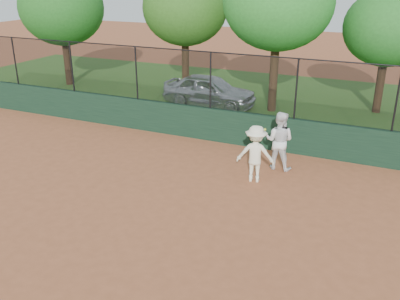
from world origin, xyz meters
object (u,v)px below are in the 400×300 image
at_px(tree_2, 278,2).
at_px(tree_3, 389,28).
at_px(parked_car, 209,90).
at_px(tree_0, 61,8).
at_px(player_second, 279,141).
at_px(tree_1, 185,8).
at_px(player_main, 255,154).

bearing_deg(tree_2, tree_3, 21.04).
xyz_separation_m(parked_car, tree_0, (-8.61, 0.76, 3.28)).
bearing_deg(tree_3, player_second, -107.39).
relative_size(tree_0, tree_1, 1.01).
bearing_deg(player_second, player_main, 73.18).
relative_size(parked_car, tree_1, 0.72).
bearing_deg(parked_car, player_second, -138.80).
height_order(player_second, tree_1, tree_1).
bearing_deg(player_second, tree_0, -23.78).
height_order(tree_0, tree_2, tree_2).
bearing_deg(tree_1, player_main, -53.24).
bearing_deg(parked_car, tree_0, 86.07).
bearing_deg(parked_car, tree_2, -79.89).
bearing_deg(player_main, tree_1, 126.76).
height_order(player_main, tree_3, tree_3).
height_order(parked_car, tree_3, tree_3).
relative_size(parked_car, tree_2, 0.64).
distance_m(player_main, tree_0, 15.22).
xyz_separation_m(tree_0, tree_3, (15.65, 1.32, -0.43)).
bearing_deg(tree_2, player_main, -78.37).
bearing_deg(tree_2, parked_car, -171.00).
distance_m(player_second, tree_1, 10.41).
relative_size(parked_car, player_main, 2.36).
distance_m(tree_1, tree_3, 9.11).
distance_m(player_main, tree_1, 11.05).
distance_m(tree_0, tree_2, 11.43).
relative_size(tree_1, tree_3, 1.14).
height_order(tree_2, tree_3, tree_2).
height_order(parked_car, player_main, player_main).
xyz_separation_m(player_second, player_main, (-0.39, -1.16, -0.07)).
xyz_separation_m(player_main, tree_3, (2.77, 8.77, 2.72)).
bearing_deg(tree_2, tree_0, 178.42).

